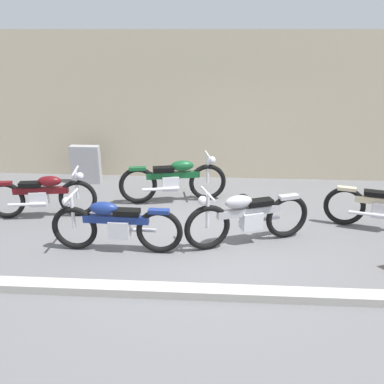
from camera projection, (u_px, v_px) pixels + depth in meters
The scene contains 9 objects.
ground_plane at pixel (201, 240), 7.00m from camera, with size 40.00×40.00×0.00m, color slate.
building_wall at pixel (208, 107), 9.57m from camera, with size 18.00×0.30×3.33m, color beige.
curb_strip at pixel (196, 292), 5.52m from camera, with size 18.00×0.24×0.12m, color #B7B2A8.
stone_marker at pixel (86, 165), 9.51m from camera, with size 0.65×0.20×0.88m, color #9E9EA3.
helmet at pixel (243, 200), 8.32m from camera, with size 0.26×0.26×0.26m, color black.
motorcycle_blue at pixel (115, 225), 6.52m from camera, with size 2.10×0.59×0.94m.
motorcycle_maroon at pixel (42, 195), 7.73m from camera, with size 2.03×0.60×0.91m.
motorcycle_green at pixel (174, 180), 8.44m from camera, with size 2.16×0.73×0.98m.
motorcycle_silver at pixel (247, 217), 6.75m from camera, with size 2.07×0.97×0.98m.
Camera 1 is at (0.25, -6.23, 3.29)m, focal length 38.98 mm.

